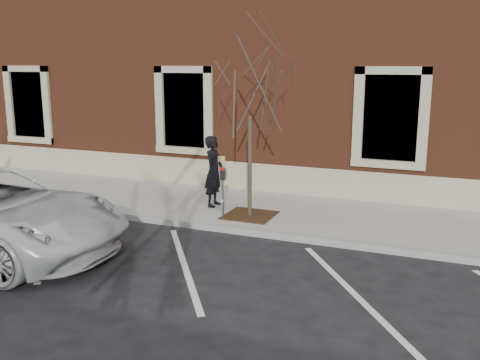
% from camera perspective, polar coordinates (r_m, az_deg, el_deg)
% --- Properties ---
extents(ground, '(120.00, 120.00, 0.00)m').
position_cam_1_polar(ground, '(12.27, -1.07, -5.58)').
color(ground, '#28282B').
rests_on(ground, ground).
extents(sidewalk_near, '(40.00, 3.50, 0.15)m').
position_cam_1_polar(sidewalk_near, '(13.80, 1.82, -3.21)').
color(sidewalk_near, '#B9B7AE').
rests_on(sidewalk_near, ground).
extents(curb_near, '(40.00, 0.12, 0.15)m').
position_cam_1_polar(curb_near, '(12.21, -1.17, -5.31)').
color(curb_near, '#9E9E99').
rests_on(curb_near, ground).
extents(parking_stripes, '(28.00, 4.40, 0.01)m').
position_cam_1_polar(parking_stripes, '(10.41, -5.96, -8.98)').
color(parking_stripes, silver).
rests_on(parking_stripes, ground).
extents(building_civic, '(40.00, 8.62, 8.00)m').
position_cam_1_polar(building_civic, '(19.03, 8.44, 12.87)').
color(building_civic, brown).
rests_on(building_civic, ground).
extents(man, '(0.47, 0.69, 1.83)m').
position_cam_1_polar(man, '(13.72, -2.82, 0.93)').
color(man, black).
rests_on(man, sidewalk_near).
extents(parking_meter, '(0.11, 0.08, 1.21)m').
position_cam_1_polar(parking_meter, '(12.69, -1.84, -0.33)').
color(parking_meter, '#595B60').
rests_on(parking_meter, sidewalk_near).
extents(tree_grate, '(1.16, 1.16, 0.03)m').
position_cam_1_polar(tree_grate, '(13.01, 1.04, -3.77)').
color(tree_grate, '#3E2B13').
rests_on(tree_grate, sidewalk_near).
extents(sapling, '(2.64, 2.64, 4.41)m').
position_cam_1_polar(sapling, '(12.51, 1.09, 9.85)').
color(sapling, brown).
rests_on(sapling, sidewalk_near).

